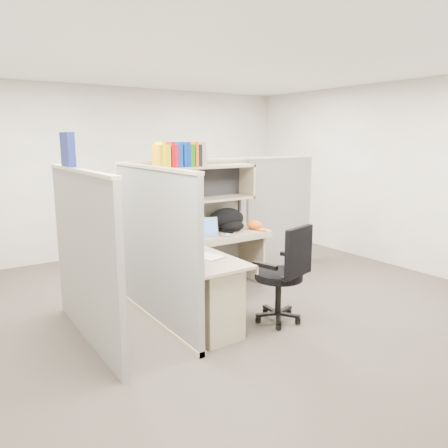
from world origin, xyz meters
TOP-DOWN VIEW (x-y plane):
  - ground at (0.00, 0.00)m, footprint 6.00×6.00m
  - room_shell at (0.00, 0.00)m, footprint 6.00×6.00m
  - cubicle at (-0.37, 0.45)m, footprint 3.79×1.84m
  - desk at (-0.41, -0.29)m, footprint 1.74×1.75m
  - laptop at (0.00, 0.44)m, footprint 0.39×0.39m
  - backpack at (0.41, 0.57)m, footprint 0.50×0.40m
  - orange_cap at (0.74, 0.47)m, footprint 0.24×0.26m
  - snack_canister at (-0.57, -0.13)m, footprint 0.10×0.10m
  - tissue_box at (-0.80, -0.51)m, footprint 0.14×0.14m
  - mouse at (0.20, 0.30)m, footprint 0.10×0.08m
  - paper_cup at (-0.05, 0.70)m, footprint 0.09×0.09m
  - book_stack at (0.25, 0.84)m, footprint 0.16×0.22m
  - loose_paper at (-0.48, -0.34)m, footprint 0.25×0.30m
  - task_chair at (0.18, -0.72)m, footprint 0.59×0.55m

SIDE VIEW (x-z plane):
  - ground at x=0.00m, z-range 0.00..0.00m
  - task_chair at x=0.18m, z-range -0.15..0.89m
  - desk at x=-0.41m, z-range 0.07..0.80m
  - loose_paper at x=-0.48m, z-range 0.73..0.73m
  - mouse at x=0.20m, z-range 0.73..0.76m
  - snack_canister at x=-0.57m, z-range 0.73..0.83m
  - book_stack at x=0.25m, z-range 0.73..0.84m
  - paper_cup at x=-0.05m, z-range 0.73..0.84m
  - orange_cap at x=0.74m, z-range 0.73..0.84m
  - tissue_box at x=-0.80m, z-range 0.73..0.90m
  - laptop at x=0.00m, z-range 0.73..0.95m
  - backpack at x=0.41m, z-range 0.73..1.01m
  - cubicle at x=-0.37m, z-range -0.07..1.88m
  - room_shell at x=0.00m, z-range -1.38..4.62m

